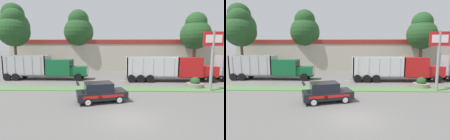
# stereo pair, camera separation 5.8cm
# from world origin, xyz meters

# --- Properties ---
(ground_plane) EXTENTS (600.00, 600.00, 0.00)m
(ground_plane) POSITION_xyz_m (0.00, 0.00, 0.00)
(ground_plane) COLOR slate
(grass_verge) EXTENTS (120.00, 1.97, 0.06)m
(grass_verge) POSITION_xyz_m (0.00, 7.76, 0.03)
(grass_verge) COLOR #517F42
(grass_verge) RESTS_ON ground_plane
(centre_line_1) EXTENTS (2.40, 0.14, 0.01)m
(centre_line_1) POSITION_xyz_m (-15.36, 12.75, 0.00)
(centre_line_1) COLOR yellow
(centre_line_1) RESTS_ON ground_plane
(centre_line_2) EXTENTS (2.40, 0.14, 0.01)m
(centre_line_2) POSITION_xyz_m (-9.96, 12.75, 0.00)
(centre_line_2) COLOR yellow
(centre_line_2) RESTS_ON ground_plane
(centre_line_3) EXTENTS (2.40, 0.14, 0.01)m
(centre_line_3) POSITION_xyz_m (-4.56, 12.75, 0.00)
(centre_line_3) COLOR yellow
(centre_line_3) RESTS_ON ground_plane
(centre_line_4) EXTENTS (2.40, 0.14, 0.01)m
(centre_line_4) POSITION_xyz_m (0.84, 12.75, 0.00)
(centre_line_4) COLOR yellow
(centre_line_4) RESTS_ON ground_plane
(centre_line_5) EXTENTS (2.40, 0.14, 0.01)m
(centre_line_5) POSITION_xyz_m (6.24, 12.75, 0.00)
(centre_line_5) COLOR yellow
(centre_line_5) RESTS_ON ground_plane
(centre_line_6) EXTENTS (2.40, 0.14, 0.01)m
(centre_line_6) POSITION_xyz_m (11.64, 12.75, 0.00)
(centre_line_6) COLOR yellow
(centre_line_6) RESTS_ON ground_plane
(dump_truck_lead) EXTENTS (11.97, 2.71, 3.51)m
(dump_truck_lead) POSITION_xyz_m (7.66, 12.75, 1.63)
(dump_truck_lead) COLOR black
(dump_truck_lead) RESTS_ON ground_plane
(dump_truck_mid) EXTENTS (11.54, 2.66, 3.42)m
(dump_truck_mid) POSITION_xyz_m (-9.77, 13.54, 1.56)
(dump_truck_mid) COLOR black
(dump_truck_mid) RESTS_ON ground_plane
(rally_car) EXTENTS (4.46, 3.00, 1.66)m
(rally_car) POSITION_xyz_m (-2.01, 3.32, 0.83)
(rally_car) COLOR black
(rally_car) RESTS_ON ground_plane
(store_sign_post) EXTENTS (2.02, 0.28, 6.19)m
(store_sign_post) POSITION_xyz_m (9.04, 7.22, 4.24)
(store_sign_post) COLOR gray
(store_sign_post) RESTS_ON ground_plane
(stone_planter) EXTENTS (1.83, 1.83, 1.17)m
(stone_planter) POSITION_xyz_m (8.26, 9.01, 0.41)
(stone_planter) COLOR gray
(stone_planter) RESTS_ON ground_plane
(store_building_backdrop) EXTENTS (41.58, 12.10, 6.09)m
(store_building_backdrop) POSITION_xyz_m (-0.85, 28.80, 3.05)
(store_building_backdrop) COLOR #BCB29E
(store_building_backdrop) RESTS_ON ground_plane
(tree_behind_left) EXTENTS (6.24, 6.24, 13.54)m
(tree_behind_left) POSITION_xyz_m (-21.92, 25.24, 9.48)
(tree_behind_left) COLOR brown
(tree_behind_left) RESTS_ON ground_plane
(tree_behind_centre) EXTENTS (5.11, 5.11, 11.07)m
(tree_behind_centre) POSITION_xyz_m (-18.00, 18.61, 7.73)
(tree_behind_centre) COLOR brown
(tree_behind_centre) RESTS_ON ground_plane
(tree_behind_right) EXTENTS (5.09, 5.09, 10.61)m
(tree_behind_right) POSITION_xyz_m (12.98, 20.55, 7.28)
(tree_behind_right) COLOR brown
(tree_behind_right) RESTS_ON ground_plane
(tree_behind_far_right) EXTENTS (5.73, 5.73, 11.87)m
(tree_behind_far_right) POSITION_xyz_m (-8.16, 23.78, 8.13)
(tree_behind_far_right) COLOR brown
(tree_behind_far_right) RESTS_ON ground_plane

